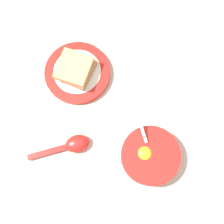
{
  "coord_description": "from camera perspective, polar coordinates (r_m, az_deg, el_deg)",
  "views": [
    {
      "loc": [
        0.09,
        0.11,
        0.66
      ],
      "look_at": [
        -0.04,
        0.21,
        0.02
      ],
      "focal_mm": 42.0,
      "sensor_mm": 36.0,
      "label": 1
    }
  ],
  "objects": [
    {
      "name": "ground_plane",
      "position": [
        0.67,
        -12.62,
        -13.39
      ],
      "size": [
        3.0,
        3.0,
        0.0
      ],
      "primitive_type": "plane",
      "color": "beige"
    },
    {
      "name": "egg_bowl",
      "position": [
        0.64,
        8.25,
        -9.38
      ],
      "size": [
        0.15,
        0.14,
        0.07
      ],
      "color": "red",
      "rests_on": "ground_plane"
    },
    {
      "name": "toast_plate",
      "position": [
        0.71,
        -7.5,
        8.49
      ],
      "size": [
        0.17,
        0.17,
        0.02
      ],
      "color": "red",
      "rests_on": "ground_plane"
    },
    {
      "name": "toast_sandwich",
      "position": [
        0.68,
        -8.02,
        9.25
      ],
      "size": [
        0.11,
        0.12,
        0.04
      ],
      "color": "tan",
      "rests_on": "toast_plate"
    },
    {
      "name": "soup_spoon",
      "position": [
        0.66,
        -8.79,
        -7.16
      ],
      "size": [
        0.09,
        0.15,
        0.03
      ],
      "color": "red",
      "rests_on": "ground_plane"
    }
  ]
}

